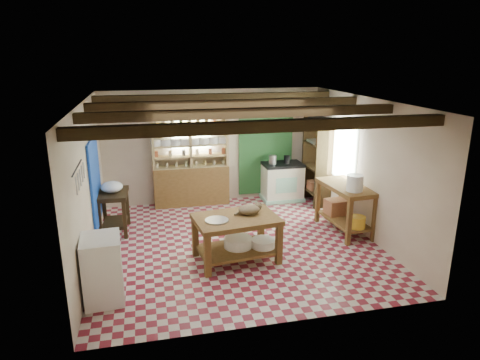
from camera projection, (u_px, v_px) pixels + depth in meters
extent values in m
cube|color=maroon|center=(236.00, 244.00, 7.89)|extent=(5.00, 5.00, 0.02)
cube|color=#4F4F55|center=(236.00, 101.00, 7.14)|extent=(5.00, 5.00, 0.02)
cube|color=beige|center=(213.00, 146.00, 9.85)|extent=(5.00, 0.04, 2.60)
cube|color=beige|center=(280.00, 231.00, 5.18)|extent=(5.00, 0.04, 2.60)
cube|color=beige|center=(87.00, 185.00, 6.98)|extent=(0.04, 5.00, 2.60)
cube|color=beige|center=(366.00, 167.00, 8.04)|extent=(0.04, 5.00, 2.60)
cube|color=#342512|center=(236.00, 108.00, 7.18)|extent=(5.00, 3.80, 0.15)
cube|color=#1744B0|center=(95.00, 181.00, 7.89)|extent=(0.04, 1.40, 1.60)
cube|color=#225525|center=(266.00, 146.00, 10.10)|extent=(1.30, 0.04, 2.30)
cube|color=silver|center=(191.00, 130.00, 9.61)|extent=(0.90, 0.02, 0.80)
cube|color=silver|center=(342.00, 151.00, 8.94)|extent=(0.02, 1.30, 1.20)
cube|color=black|center=(78.00, 176.00, 5.74)|extent=(0.06, 0.90, 0.28)
cube|color=black|center=(272.00, 109.00, 9.44)|extent=(0.86, 0.12, 0.36)
cube|color=tan|center=(191.00, 158.00, 9.61)|extent=(1.70, 0.34, 2.20)
cube|color=#342512|center=(317.00, 161.00, 9.76)|extent=(0.40, 0.86, 2.00)
cube|color=brown|center=(236.00, 239.00, 7.16)|extent=(1.46, 1.07, 0.77)
cube|color=white|center=(282.00, 182.00, 10.10)|extent=(0.92, 0.62, 0.90)
cube|color=#342512|center=(114.00, 212.00, 8.27)|extent=(0.59, 0.84, 0.82)
cube|color=white|center=(103.00, 269.00, 5.97)|extent=(0.57, 0.66, 0.95)
cube|color=brown|center=(345.00, 208.00, 8.30)|extent=(0.77, 1.37, 0.94)
ellipsoid|color=olive|center=(249.00, 210.00, 7.15)|extent=(0.44, 0.38, 0.17)
cylinder|color=#B2B2BB|center=(217.00, 220.00, 6.88)|extent=(0.43, 0.43, 0.02)
cylinder|color=white|center=(238.00, 242.00, 7.25)|extent=(0.54, 0.54, 0.17)
cylinder|color=white|center=(263.00, 243.00, 7.25)|extent=(0.45, 0.45, 0.14)
cylinder|color=#B2B2BB|center=(273.00, 160.00, 9.89)|extent=(0.18, 0.18, 0.20)
cylinder|color=black|center=(287.00, 159.00, 9.97)|extent=(0.14, 0.14, 0.18)
ellipsoid|color=white|center=(112.00, 187.00, 8.13)|extent=(0.44, 0.44, 0.21)
cylinder|color=white|center=(355.00, 183.00, 7.79)|extent=(0.32, 0.32, 0.30)
cube|color=#9D613F|center=(337.00, 207.00, 8.60)|extent=(0.46, 0.38, 0.30)
cylinder|color=gold|center=(357.00, 222.00, 7.92)|extent=(0.33, 0.33, 0.22)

